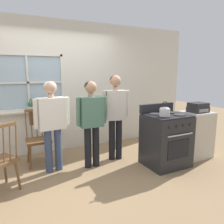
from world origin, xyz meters
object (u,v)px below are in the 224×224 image
object	(u,v)px
side_counter	(195,134)
person_elderly_left	(52,118)
person_teen_center	(91,116)
person_adult_right	(115,109)
chair_by_window	(38,140)
handbag	(36,117)
potted_plant	(31,107)
stereo	(198,108)
stove	(166,139)
kettle	(165,111)

from	to	relation	value
side_counter	person_elderly_left	bearing A→B (deg)	167.49
person_teen_center	side_counter	distance (m)	2.11
person_elderly_left	side_counter	bearing A→B (deg)	-18.45
person_adult_right	chair_by_window	bearing A→B (deg)	176.78
person_adult_right	side_counter	xyz separation A→B (m)	(1.48, -0.58, -0.53)
person_elderly_left	handbag	bearing A→B (deg)	99.25
person_elderly_left	chair_by_window	bearing A→B (deg)	107.86
chair_by_window	potted_plant	distance (m)	0.74
person_elderly_left	stereo	xyz separation A→B (m)	(2.65, -0.61, 0.06)
person_elderly_left	side_counter	world-z (taller)	person_elderly_left
stove	person_elderly_left	bearing A→B (deg)	160.68
side_counter	stove	bearing A→B (deg)	-175.53
stove	person_teen_center	bearing A→B (deg)	156.94
person_teen_center	kettle	distance (m)	1.24
handbag	side_counter	size ratio (longest dim) A/B	0.34
person_teen_center	kettle	world-z (taller)	person_teen_center
chair_by_window	person_adult_right	size ratio (longest dim) A/B	0.62
chair_by_window	stereo	size ratio (longest dim) A/B	2.94
handbag	stereo	size ratio (longest dim) A/B	0.90
person_teen_center	side_counter	xyz separation A→B (m)	(2.01, -0.45, -0.47)
person_adult_right	stove	bearing A→B (deg)	-29.02
handbag	side_counter	world-z (taller)	handbag
person_adult_right	stereo	world-z (taller)	person_adult_right
person_teen_center	person_adult_right	bearing A→B (deg)	14.28
person_teen_center	side_counter	bearing A→B (deg)	-11.45
chair_by_window	kettle	world-z (taller)	kettle
chair_by_window	person_adult_right	bearing A→B (deg)	-15.88
potted_plant	side_counter	world-z (taller)	potted_plant
side_counter	stereo	bearing A→B (deg)	-90.00
kettle	chair_by_window	bearing A→B (deg)	147.54
stereo	potted_plant	bearing A→B (deg)	152.02
stove	stereo	bearing A→B (deg)	2.98
side_counter	stereo	size ratio (longest dim) A/B	2.65
person_teen_center	person_adult_right	xyz separation A→B (m)	(0.53, 0.12, 0.06)
person_adult_right	potted_plant	bearing A→B (deg)	160.29
handbag	person_elderly_left	bearing A→B (deg)	-74.80
person_elderly_left	person_adult_right	world-z (taller)	person_adult_right
person_teen_center	potted_plant	size ratio (longest dim) A/B	5.34
stereo	stove	bearing A→B (deg)	-177.02
chair_by_window	person_elderly_left	distance (m)	0.65
person_elderly_left	person_teen_center	size ratio (longest dim) A/B	1.00
chair_by_window	person_teen_center	bearing A→B (deg)	-32.03
handbag	stereo	distance (m)	3.09
stove	potted_plant	bearing A→B (deg)	142.94
stove	potted_plant	size ratio (longest dim) A/B	3.83
stove	handbag	xyz separation A→B (m)	(-2.03, 1.29, 0.35)
person_elderly_left	potted_plant	xyz separation A→B (m)	(-0.22, 0.91, 0.07)
person_teen_center	kettle	size ratio (longest dim) A/B	6.13
person_elderly_left	handbag	size ratio (longest dim) A/B	4.94
person_adult_right	potted_plant	xyz separation A→B (m)	(-1.39, 0.93, 0.01)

